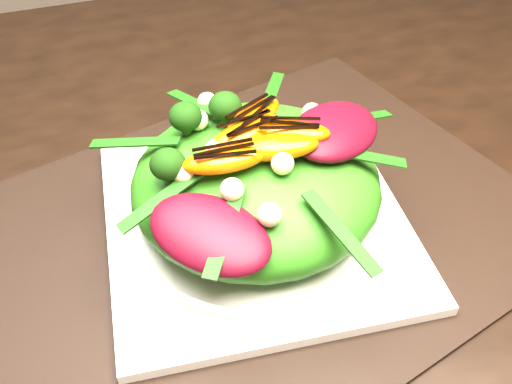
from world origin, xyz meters
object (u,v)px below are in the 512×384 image
object	(u,v)px
dining_table	(220,201)
lettuce_mound	(256,183)
placemat	(256,227)
plate_base	(256,222)
orange_segment	(238,118)
salad_bowl	(256,211)

from	to	relation	value
dining_table	lettuce_mound	bearing A→B (deg)	-76.89
dining_table	placemat	bearing A→B (deg)	-76.89
dining_table	plate_base	bearing A→B (deg)	-76.89
lettuce_mound	orange_segment	world-z (taller)	orange_segment
plate_base	placemat	bearing A→B (deg)	90.00
dining_table	lettuce_mound	distance (m)	0.10
dining_table	plate_base	world-z (taller)	dining_table
placemat	plate_base	size ratio (longest dim) A/B	1.90
plate_base	lettuce_mound	xyz separation A→B (m)	(0.00, 0.00, 0.05)
lettuce_mound	orange_segment	xyz separation A→B (m)	(-0.00, 0.03, 0.04)
placemat	salad_bowl	xyz separation A→B (m)	(0.00, -0.00, 0.02)
dining_table	placemat	size ratio (longest dim) A/B	3.22
dining_table	lettuce_mound	size ratio (longest dim) A/B	7.59
placemat	lettuce_mound	bearing A→B (deg)	-90.00
plate_base	salad_bowl	distance (m)	0.01
salad_bowl	lettuce_mound	size ratio (longest dim) A/B	1.05
dining_table	salad_bowl	distance (m)	0.08
lettuce_mound	plate_base	bearing A→B (deg)	0.00
placemat	orange_segment	distance (m)	0.10
dining_table	salad_bowl	size ratio (longest dim) A/B	7.21
plate_base	salad_bowl	size ratio (longest dim) A/B	1.18
dining_table	salad_bowl	xyz separation A→B (m)	(0.02, -0.07, 0.04)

